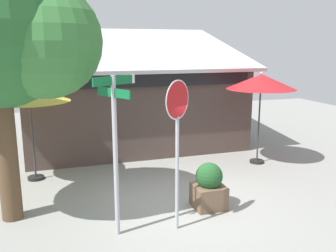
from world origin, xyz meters
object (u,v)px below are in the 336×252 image
street_sign_post (115,140)px  patio_umbrella_mustard_left (29,95)px  patio_umbrella_crimson_center (261,82)px  shade_tree (6,29)px  stop_sign (177,128)px  sidewalk_planter (209,187)px

street_sign_post → patio_umbrella_mustard_left: bearing=113.6°
street_sign_post → patio_umbrella_crimson_center: bearing=31.8°
street_sign_post → patio_umbrella_crimson_center: size_ratio=1.09×
patio_umbrella_crimson_center → patio_umbrella_mustard_left: bearing=174.8°
patio_umbrella_mustard_left → shade_tree: size_ratio=0.46×
street_sign_post → stop_sign: street_sign_post is taller
stop_sign → shade_tree: bearing=154.6°
stop_sign → shade_tree: size_ratio=0.53×
street_sign_post → sidewalk_planter: 2.68m
sidewalk_planter → patio_umbrella_mustard_left: bearing=140.6°
patio_umbrella_crimson_center → sidewalk_planter: bearing=-138.0°
street_sign_post → patio_umbrella_crimson_center: (5.02, 3.11, 0.64)m
stop_sign → patio_umbrella_mustard_left: 4.79m
patio_umbrella_crimson_center → shade_tree: shade_tree is taller
patio_umbrella_mustard_left → street_sign_post: bearing=-66.4°
patio_umbrella_mustard_left → sidewalk_planter: 5.29m
patio_umbrella_mustard_left → shade_tree: (-0.20, -2.45, 1.59)m
patio_umbrella_mustard_left → patio_umbrella_crimson_center: size_ratio=0.92×
street_sign_post → shade_tree: size_ratio=0.55×
patio_umbrella_crimson_center → shade_tree: 7.22m
stop_sign → patio_umbrella_crimson_center: bearing=40.3°
street_sign_post → stop_sign: (1.18, -0.15, 0.18)m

